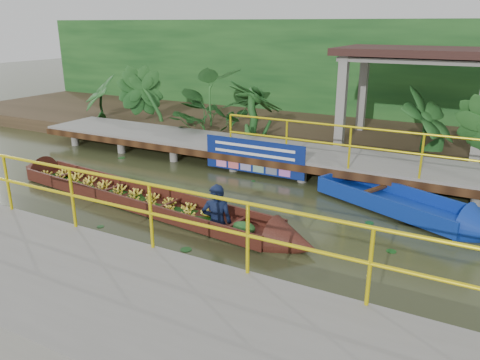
% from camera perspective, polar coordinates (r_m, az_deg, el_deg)
% --- Properties ---
extents(ground, '(80.00, 80.00, 0.00)m').
position_cam_1_polar(ground, '(10.17, -3.24, -3.67)').
color(ground, '#30361B').
rests_on(ground, ground).
extents(land_strip, '(30.00, 8.00, 0.45)m').
position_cam_1_polar(land_strip, '(16.68, 10.30, 5.72)').
color(land_strip, '#302718').
rests_on(land_strip, ground).
extents(far_dock, '(16.00, 2.06, 1.66)m').
position_cam_1_polar(far_dock, '(12.90, 4.73, 3.37)').
color(far_dock, gray).
rests_on(far_dock, ground).
extents(near_dock, '(18.00, 2.40, 1.73)m').
position_cam_1_polar(near_dock, '(6.53, -15.40, -15.01)').
color(near_dock, gray).
rests_on(near_dock, ground).
extents(pavilion, '(4.40, 3.00, 3.00)m').
position_cam_1_polar(pavilion, '(14.48, 20.98, 13.31)').
color(pavilion, gray).
rests_on(pavilion, ground).
extents(foliage_backdrop, '(30.00, 0.80, 4.00)m').
position_cam_1_polar(foliage_backdrop, '(18.77, 13.09, 12.45)').
color(foliage_backdrop, '#133B18').
rests_on(foliage_backdrop, ground).
extents(vendor_boat, '(8.80, 1.83, 2.04)m').
position_cam_1_polar(vendor_boat, '(10.40, -11.04, -2.05)').
color(vendor_boat, '#35140E').
rests_on(vendor_boat, ground).
extents(moored_blue_boat, '(4.07, 2.52, 0.95)m').
position_cam_1_polar(moored_blue_boat, '(10.18, 22.64, -4.10)').
color(moored_blue_boat, navy).
rests_on(moored_blue_boat, ground).
extents(blue_banner, '(2.83, 0.04, 0.88)m').
position_cam_1_polar(blue_banner, '(12.17, 1.70, 2.88)').
color(blue_banner, navy).
rests_on(blue_banner, ground).
extents(tropical_plants, '(14.60, 1.60, 2.00)m').
position_cam_1_polar(tropical_plants, '(15.09, 1.49, 9.42)').
color(tropical_plants, '#133B18').
rests_on(tropical_plants, ground).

